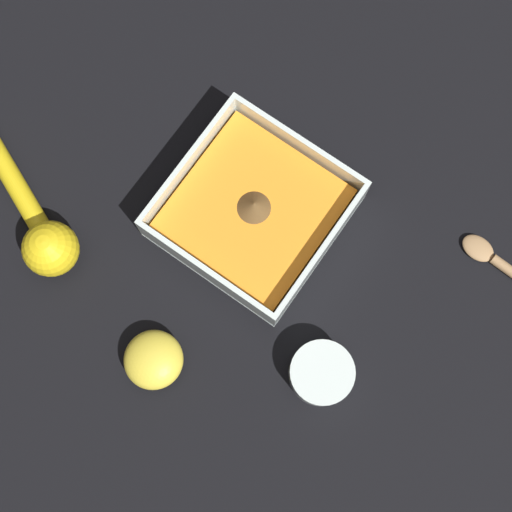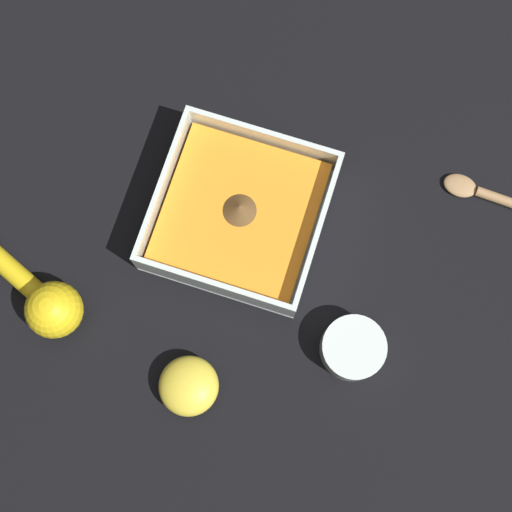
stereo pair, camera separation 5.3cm
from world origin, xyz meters
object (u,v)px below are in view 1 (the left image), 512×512
Objects in this scene: spice_bowl at (321,373)px; lemon_squeezer at (40,229)px; square_dish at (254,211)px; lemon_half at (154,360)px.

lemon_squeezer is at bearing -171.82° from spice_bowl.
lemon_squeezer is (-0.19, -0.16, 0.01)m from square_dish.
spice_bowl is 1.08× the size of lemon_half.
spice_bowl is 0.19m from lemon_half.
spice_bowl is at bearing 30.79° from lemon_squeezer.
square_dish is at bearing 63.15° from lemon_squeezer.
square_dish is at bearing 91.93° from lemon_half.
spice_bowl is 0.34× the size of lemon_squeezer.
lemon_half reaches higher than spice_bowl.
square_dish reaches higher than spice_bowl.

